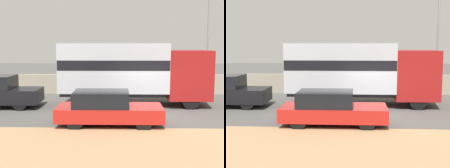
% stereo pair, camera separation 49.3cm
% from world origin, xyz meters
% --- Properties ---
extents(ground_plane, '(80.00, 80.00, 0.00)m').
position_xyz_m(ground_plane, '(0.00, 0.00, 0.00)').
color(ground_plane, '#514F4C').
extents(dirt_shoulder_foreground, '(60.00, 6.85, 0.04)m').
position_xyz_m(dirt_shoulder_foreground, '(0.00, -5.40, 0.02)').
color(dirt_shoulder_foreground, tan).
rests_on(dirt_shoulder_foreground, ground_plane).
extents(stone_wall_backdrop, '(60.00, 0.35, 1.29)m').
position_xyz_m(stone_wall_backdrop, '(0.00, 6.90, 0.64)').
color(stone_wall_backdrop, '#A39984').
rests_on(stone_wall_backdrop, ground_plane).
extents(street_lamp, '(0.56, 0.28, 7.94)m').
position_xyz_m(street_lamp, '(4.62, 6.43, 4.53)').
color(street_lamp, gray).
rests_on(street_lamp, ground_plane).
extents(box_truck, '(7.97, 2.53, 3.36)m').
position_xyz_m(box_truck, '(-0.46, 2.91, 1.93)').
color(box_truck, maroon).
rests_on(box_truck, ground_plane).
extents(car_hatchback, '(4.32, 1.82, 1.41)m').
position_xyz_m(car_hatchback, '(-1.57, -1.38, 0.70)').
color(car_hatchback, '#B21E19').
rests_on(car_hatchback, ground_plane).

